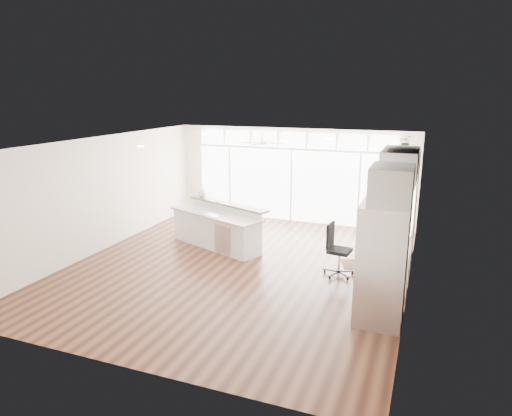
% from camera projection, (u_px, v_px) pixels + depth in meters
% --- Properties ---
extents(floor, '(7.00, 8.00, 0.02)m').
position_uv_depth(floor, '(239.00, 267.00, 9.93)').
color(floor, '#3A1D12').
rests_on(floor, ground).
extents(ceiling, '(7.00, 8.00, 0.02)m').
position_uv_depth(ceiling, '(237.00, 142.00, 9.26)').
color(ceiling, white).
rests_on(ceiling, wall_back).
extents(wall_back, '(7.00, 0.04, 2.70)m').
position_uv_depth(wall_back, '(292.00, 175.00, 13.21)').
color(wall_back, white).
rests_on(wall_back, floor).
extents(wall_front, '(7.00, 0.04, 2.70)m').
position_uv_depth(wall_front, '(118.00, 277.00, 5.98)').
color(wall_front, white).
rests_on(wall_front, floor).
extents(wall_left, '(0.04, 8.00, 2.70)m').
position_uv_depth(wall_left, '(103.00, 194.00, 10.81)').
color(wall_left, white).
rests_on(wall_left, floor).
extents(wall_right, '(0.04, 8.00, 2.70)m').
position_uv_depth(wall_right, '(413.00, 223.00, 8.38)').
color(wall_right, white).
rests_on(wall_right, floor).
extents(glass_wall, '(5.80, 0.06, 2.08)m').
position_uv_depth(glass_wall, '(292.00, 186.00, 13.23)').
color(glass_wall, white).
rests_on(glass_wall, wall_back).
extents(transom_row, '(5.90, 0.06, 0.40)m').
position_uv_depth(transom_row, '(293.00, 140.00, 12.90)').
color(transom_row, white).
rests_on(transom_row, wall_back).
extents(desk_window, '(0.04, 0.85, 0.85)m').
position_uv_depth(desk_window, '(412.00, 209.00, 8.61)').
color(desk_window, white).
rests_on(desk_window, wall_right).
extents(ceiling_fan, '(1.16, 1.16, 0.32)m').
position_uv_depth(ceiling_fan, '(262.00, 139.00, 12.02)').
color(ceiling_fan, white).
rests_on(ceiling_fan, ceiling).
extents(recessed_lights, '(3.40, 3.00, 0.02)m').
position_uv_depth(recessed_lights, '(241.00, 142.00, 9.44)').
color(recessed_lights, white).
rests_on(recessed_lights, ceiling).
extents(oven_cabinet, '(0.64, 1.20, 2.50)m').
position_uv_depth(oven_cabinet, '(401.00, 205.00, 10.14)').
color(oven_cabinet, white).
rests_on(oven_cabinet, floor).
extents(desk_nook, '(0.72, 1.30, 0.76)m').
position_uv_depth(desk_nook, '(390.00, 265.00, 9.02)').
color(desk_nook, white).
rests_on(desk_nook, floor).
extents(upper_cabinets, '(0.64, 1.30, 0.64)m').
position_uv_depth(upper_cabinets, '(400.00, 166.00, 8.51)').
color(upper_cabinets, white).
rests_on(upper_cabinets, wall_right).
extents(refrigerator, '(0.76, 0.90, 2.00)m').
position_uv_depth(refrigerator, '(382.00, 264.00, 7.38)').
color(refrigerator, silver).
rests_on(refrigerator, floor).
extents(fridge_cabinet, '(0.64, 0.90, 0.60)m').
position_uv_depth(fridge_cabinet, '(392.00, 185.00, 7.03)').
color(fridge_cabinet, white).
rests_on(fridge_cabinet, wall_right).
extents(framed_photos, '(0.06, 0.22, 0.80)m').
position_uv_depth(framed_photos, '(413.00, 209.00, 9.21)').
color(framed_photos, black).
rests_on(framed_photos, wall_right).
extents(kitchen_island, '(2.77, 1.86, 1.03)m').
position_uv_depth(kitchen_island, '(216.00, 226.00, 11.11)').
color(kitchen_island, white).
rests_on(kitchen_island, floor).
extents(rug, '(0.97, 0.84, 0.01)m').
position_uv_depth(rug, '(361.00, 264.00, 10.06)').
color(rug, '#351E10').
rests_on(rug, floor).
extents(office_chair, '(0.62, 0.58, 1.09)m').
position_uv_depth(office_chair, '(340.00, 250.00, 9.34)').
color(office_chair, black).
rests_on(office_chair, floor).
extents(fishbowl, '(0.30, 0.30, 0.24)m').
position_uv_depth(fishbowl, '(202.00, 193.00, 11.86)').
color(fishbowl, white).
rests_on(fishbowl, kitchen_island).
extents(monitor, '(0.15, 0.45, 0.37)m').
position_uv_depth(monitor, '(388.00, 237.00, 8.90)').
color(monitor, black).
rests_on(monitor, desk_nook).
extents(keyboard, '(0.12, 0.29, 0.01)m').
position_uv_depth(keyboard, '(378.00, 245.00, 9.01)').
color(keyboard, silver).
rests_on(keyboard, desk_nook).
extents(potted_plant, '(0.27, 0.30, 0.23)m').
position_uv_depth(potted_plant, '(406.00, 144.00, 9.80)').
color(potted_plant, '#2B5424').
rests_on(potted_plant, oven_cabinet).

